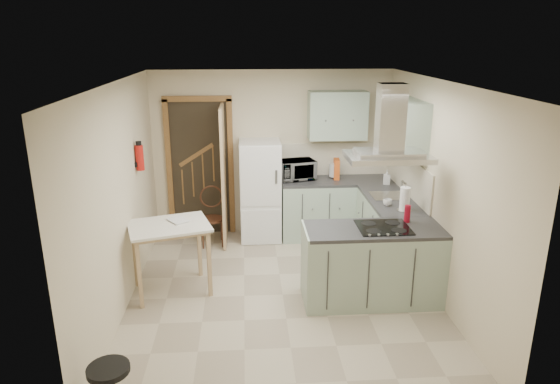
{
  "coord_description": "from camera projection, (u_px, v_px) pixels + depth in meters",
  "views": [
    {
      "loc": [
        -0.41,
        -5.32,
        2.97
      ],
      "look_at": [
        0.0,
        0.45,
        1.15
      ],
      "focal_mm": 32.0,
      "sensor_mm": 36.0,
      "label": 1
    }
  ],
  "objects": [
    {
      "name": "wall_cabinet_right",
      "position": [
        405.0,
        128.0,
        6.34
      ],
      "size": [
        0.35,
        0.9,
        0.7
      ],
      "primitive_type": "cube",
      "color": "#9EB2A0",
      "rests_on": "right_wall"
    },
    {
      "name": "splashback",
      "position": [
        335.0,
        159.0,
        7.69
      ],
      "size": [
        1.68,
        0.02,
        0.5
      ],
      "primitive_type": "cube",
      "color": "beige",
      "rests_on": "counter_back"
    },
    {
      "name": "extractor_hood",
      "position": [
        388.0,
        157.0,
        5.37
      ],
      "size": [
        0.9,
        0.55,
        0.1
      ],
      "primitive_type": "cube",
      "color": "silver",
      "rests_on": "ceiling"
    },
    {
      "name": "ceiling",
      "position": [
        283.0,
        82.0,
        5.23
      ],
      "size": [
        4.2,
        4.2,
        0.0
      ],
      "primitive_type": "plane",
      "rotation": [
        3.14,
        0.0,
        0.0
      ],
      "color": "silver",
      "rests_on": "back_wall"
    },
    {
      "name": "cup",
      "position": [
        387.0,
        202.0,
        6.33
      ],
      "size": [
        0.14,
        0.14,
        0.09
      ],
      "primitive_type": "imported",
      "rotation": [
        0.0,
        0.0,
        0.38
      ],
      "color": "silver",
      "rests_on": "counter_right"
    },
    {
      "name": "hob",
      "position": [
        383.0,
        227.0,
        5.61
      ],
      "size": [
        0.58,
        0.5,
        0.01
      ],
      "primitive_type": "cube",
      "color": "black",
      "rests_on": "peninsula"
    },
    {
      "name": "back_wall",
      "position": [
        272.0,
        153.0,
        7.6
      ],
      "size": [
        3.6,
        0.0,
        3.6
      ],
      "primitive_type": "plane",
      "rotation": [
        1.57,
        0.0,
        0.0
      ],
      "color": "beige",
      "rests_on": "floor"
    },
    {
      "name": "left_wall",
      "position": [
        120.0,
        199.0,
        5.49
      ],
      "size": [
        0.0,
        4.2,
        4.2
      ],
      "primitive_type": "plane",
      "rotation": [
        1.57,
        0.0,
        1.57
      ],
      "color": "beige",
      "rests_on": "floor"
    },
    {
      "name": "soap_bottle",
      "position": [
        387.0,
        177.0,
        7.24
      ],
      "size": [
        0.12,
        0.12,
        0.21
      ],
      "primitive_type": "imported",
      "rotation": [
        0.0,
        0.0,
        -0.25
      ],
      "color": "#B2B1BE",
      "rests_on": "counter_right"
    },
    {
      "name": "drop_leaf_table",
      "position": [
        171.0,
        258.0,
        5.95
      ],
      "size": [
        1.07,
        0.92,
        0.86
      ],
      "primitive_type": "cube",
      "rotation": [
        0.0,
        0.0,
        0.29
      ],
      "color": "#D6B784",
      "rests_on": "floor"
    },
    {
      "name": "paper_towel",
      "position": [
        405.0,
        199.0,
        6.12
      ],
      "size": [
        0.15,
        0.15,
        0.31
      ],
      "primitive_type": "cylinder",
      "rotation": [
        0.0,
        0.0,
        -0.28
      ],
      "color": "white",
      "rests_on": "counter_right"
    },
    {
      "name": "fire_extinguisher",
      "position": [
        140.0,
        158.0,
        6.27
      ],
      "size": [
        0.1,
        0.1,
        0.32
      ],
      "primitive_type": "cylinder",
      "color": "#B2140F",
      "rests_on": "left_wall"
    },
    {
      "name": "floor",
      "position": [
        283.0,
        294.0,
        5.98
      ],
      "size": [
        4.2,
        4.2,
        0.0
      ],
      "primitive_type": "plane",
      "color": "#B3A58B",
      "rests_on": "ground"
    },
    {
      "name": "sink",
      "position": [
        388.0,
        196.0,
        6.71
      ],
      "size": [
        0.45,
        0.4,
        0.01
      ],
      "primitive_type": "cube",
      "color": "silver",
      "rests_on": "counter_right"
    },
    {
      "name": "kettle",
      "position": [
        334.0,
        170.0,
        7.56
      ],
      "size": [
        0.22,
        0.22,
        0.24
      ],
      "primitive_type": "cylinder",
      "rotation": [
        0.0,
        0.0,
        -0.42
      ],
      "color": "silver",
      "rests_on": "counter_back"
    },
    {
      "name": "wall_cabinet_back",
      "position": [
        337.0,
        115.0,
        7.32
      ],
      "size": [
        0.85,
        0.35,
        0.7
      ],
      "primitive_type": "cube",
      "color": "#9EB2A0",
      "rests_on": "back_wall"
    },
    {
      "name": "bentwood_chair",
      "position": [
        212.0,
        219.0,
        7.31
      ],
      "size": [
        0.38,
        0.38,
        0.79
      ],
      "primitive_type": "cube",
      "rotation": [
        0.0,
        0.0,
        0.1
      ],
      "color": "#54311C",
      "rests_on": "floor"
    },
    {
      "name": "counter_right",
      "position": [
        383.0,
        223.0,
        7.02
      ],
      "size": [
        0.6,
        1.95,
        0.9
      ],
      "primitive_type": "cube",
      "color": "#9EB2A0",
      "rests_on": "floor"
    },
    {
      "name": "counter_back",
      "position": [
        317.0,
        208.0,
        7.6
      ],
      "size": [
        1.08,
        0.6,
        0.9
      ],
      "primitive_type": "cube",
      "color": "#9EB2A0",
      "rests_on": "floor"
    },
    {
      "name": "microwave",
      "position": [
        296.0,
        170.0,
        7.47
      ],
      "size": [
        0.6,
        0.48,
        0.29
      ],
      "primitive_type": "imported",
      "rotation": [
        0.0,
        0.0,
        0.26
      ],
      "color": "black",
      "rests_on": "counter_back"
    },
    {
      "name": "peninsula",
      "position": [
        372.0,
        264.0,
        5.74
      ],
      "size": [
        1.55,
        0.65,
        0.9
      ],
      "primitive_type": "cube",
      "color": "#9EB2A0",
      "rests_on": "floor"
    },
    {
      "name": "book",
      "position": [
        171.0,
        218.0,
        5.86
      ],
      "size": [
        0.3,
        0.31,
        0.11
      ],
      "primitive_type": "imported",
      "rotation": [
        0.0,
        0.0,
        0.63
      ],
      "color": "maroon",
      "rests_on": "drop_leaf_table"
    },
    {
      "name": "red_bottle",
      "position": [
        407.0,
        214.0,
        5.76
      ],
      "size": [
        0.08,
        0.08,
        0.2
      ],
      "primitive_type": "cylinder",
      "rotation": [
        0.0,
        0.0,
        0.2
      ],
      "color": "#A60E24",
      "rests_on": "peninsula"
    },
    {
      "name": "fridge",
      "position": [
        260.0,
        191.0,
        7.46
      ],
      "size": [
        0.6,
        0.6,
        1.5
      ],
      "primitive_type": "cube",
      "color": "white",
      "rests_on": "floor"
    },
    {
      "name": "cereal_box",
      "position": [
        336.0,
        169.0,
        7.5
      ],
      "size": [
        0.1,
        0.21,
        0.3
      ],
      "primitive_type": "cube",
      "rotation": [
        0.0,
        0.0,
        -0.09
      ],
      "color": "#D85419",
      "rests_on": "counter_back"
    },
    {
      "name": "doorway",
      "position": [
        200.0,
        168.0,
        7.56
      ],
      "size": [
        1.1,
        0.12,
        2.1
      ],
      "primitive_type": "cube",
      "color": "brown",
      "rests_on": "floor"
    },
    {
      "name": "right_wall",
      "position": [
        439.0,
        192.0,
        5.73
      ],
      "size": [
        0.0,
        4.2,
        4.2
      ],
      "primitive_type": "plane",
      "rotation": [
        1.57,
        0.0,
        -1.57
      ],
      "color": "beige",
      "rests_on": "floor"
    }
  ]
}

